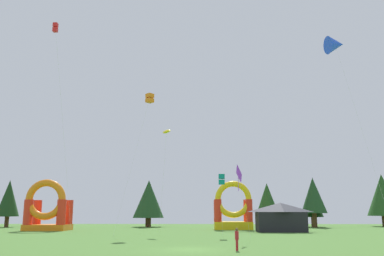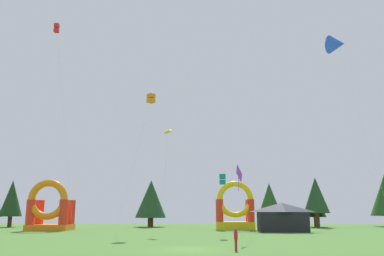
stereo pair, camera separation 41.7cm
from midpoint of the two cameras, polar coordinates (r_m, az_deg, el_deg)
name	(u,v)px [view 1 (the left image)]	position (r m, az deg, el deg)	size (l,w,h in m)	color
ground_plane	(190,250)	(32.11, -0.61, -16.65)	(120.00, 120.00, 0.00)	#47752D
kite_blue_delta	(335,45)	(56.86, 19.21, 10.94)	(2.65, 10.40, 25.24)	blue
kite_red_box	(56,29)	(53.26, -18.77, 12.98)	(1.09, 8.54, 25.13)	red
kite_purple_diamond	(237,175)	(39.45, 6.04, -6.58)	(1.72, 1.38, 6.90)	purple
kite_yellow_parafoil	(167,132)	(55.92, -3.79, -0.52)	(1.85, 2.92, 13.91)	yellow
kite_orange_box	(150,98)	(55.96, -6.16, 4.15)	(4.13, 4.33, 18.53)	orange
kite_teal_box	(222,179)	(47.81, 3.92, -7.18)	(0.75, 2.22, 7.06)	#0C7F7A
person_midfield	(237,237)	(31.18, 5.90, -14.96)	(0.39, 0.39, 1.63)	#B21E26
inflatable_red_slide	(47,211)	(65.38, -19.78, -10.90)	(6.18, 4.64, 7.44)	orange
inflatable_yellow_castle	(233,212)	(65.19, 5.58, -11.60)	(5.87, 3.93, 7.44)	yellow
festival_tent	(281,217)	(59.16, 12.10, -12.11)	(6.60, 3.69, 3.98)	black
tree_row_1	(9,198)	(81.03, -24.40, -8.95)	(3.94, 3.94, 8.29)	#4C331E
tree_row_2	(149,199)	(75.83, -6.24, -9.85)	(5.61, 5.61, 8.37)	#4C331E
tree_row_3	(267,201)	(76.62, 10.31, -9.98)	(4.55, 4.55, 7.84)	#4C331E
tree_row_4	(313,195)	(76.12, 16.46, -9.04)	(4.48, 4.48, 8.69)	#4C331E
tree_row_5	(312,204)	(79.13, 16.32, -10.18)	(3.85, 3.85, 6.46)	#4C331E
tree_row_6	(383,195)	(84.93, 25.01, -8.49)	(5.98, 5.98, 9.64)	#4C331E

